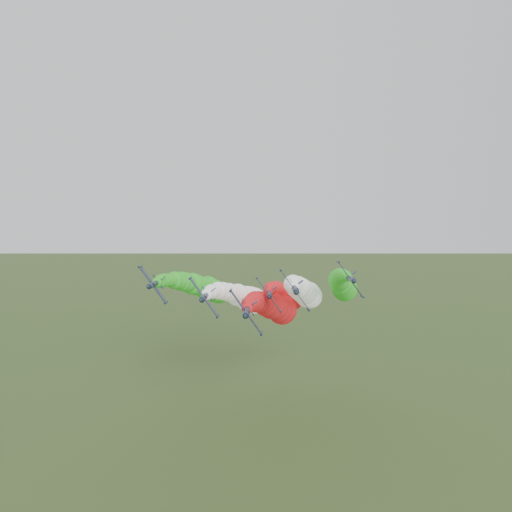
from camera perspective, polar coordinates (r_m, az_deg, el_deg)
The scene contains 6 objects.
jet_lead at distance 128.78m, azimuth 1.85°, elevation -5.77°, with size 15.07×66.76×17.53m.
jet_inner_left at distance 140.36m, azimuth -1.57°, elevation -4.71°, with size 14.96×66.65×17.42m.
jet_inner_right at distance 135.45m, azimuth 5.38°, elevation -4.02°, with size 14.52×66.21×16.98m.
jet_outer_left at distance 143.75m, azimuth -6.17°, elevation -3.57°, with size 14.32×66.01×16.78m.
jet_outer_right at distance 150.57m, azimuth 9.78°, elevation -3.18°, with size 14.92×66.61×17.37m.
jet_trail at distance 152.67m, azimuth 3.24°, elevation -4.44°, with size 14.81×66.50×17.26m.
Camera 1 is at (-2.92, -86.64, 57.37)m, focal length 35.00 mm.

